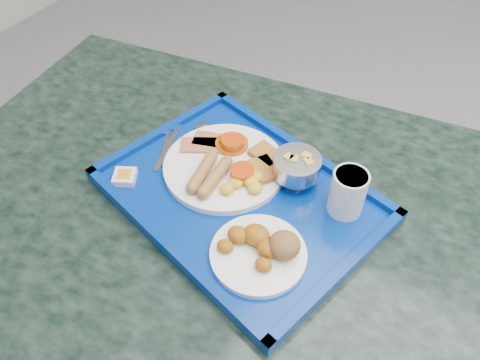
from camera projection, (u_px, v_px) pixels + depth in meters
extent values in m
cylinder|color=gray|center=(235.00, 305.00, 1.17)|extent=(0.11, 0.11, 0.70)
cube|color=black|center=(233.00, 212.00, 0.90)|extent=(1.32, 0.96, 0.04)
cube|color=navy|center=(240.00, 197.00, 0.89)|extent=(0.58, 0.49, 0.02)
cube|color=navy|center=(301.00, 148.00, 0.96)|extent=(0.48, 0.15, 0.01)
cube|color=navy|center=(167.00, 245.00, 0.80)|extent=(0.48, 0.15, 0.01)
cube|color=navy|center=(342.00, 271.00, 0.76)|extent=(0.12, 0.35, 0.01)
cube|color=navy|center=(162.00, 131.00, 0.99)|extent=(0.12, 0.35, 0.01)
cylinder|color=white|center=(225.00, 166.00, 0.92)|extent=(0.24, 0.24, 0.01)
cube|color=#CC6B51|center=(213.00, 141.00, 0.96)|extent=(0.09, 0.07, 0.01)
cube|color=#CC6B51|center=(201.00, 145.00, 0.95)|extent=(0.09, 0.08, 0.01)
cylinder|color=#C25708|center=(232.00, 144.00, 0.95)|extent=(0.07, 0.07, 0.01)
sphere|color=#C25708|center=(240.00, 145.00, 0.94)|extent=(0.01, 0.01, 0.01)
sphere|color=#C25708|center=(234.00, 136.00, 0.96)|extent=(0.01, 0.01, 0.01)
sphere|color=#C25708|center=(222.00, 140.00, 0.95)|extent=(0.01, 0.01, 0.01)
sphere|color=#C25708|center=(237.00, 143.00, 0.95)|extent=(0.01, 0.01, 0.01)
sphere|color=#C25708|center=(222.00, 137.00, 0.96)|extent=(0.01, 0.01, 0.01)
sphere|color=#C25708|center=(225.00, 142.00, 0.95)|extent=(0.01, 0.01, 0.01)
sphere|color=#C25708|center=(233.00, 150.00, 0.93)|extent=(0.01, 0.01, 0.01)
sphere|color=#C25708|center=(221.00, 140.00, 0.95)|extent=(0.01, 0.01, 0.01)
sphere|color=#C25708|center=(238.00, 147.00, 0.94)|extent=(0.01, 0.01, 0.01)
sphere|color=#C25708|center=(232.00, 134.00, 0.96)|extent=(0.01, 0.01, 0.01)
sphere|color=#C25708|center=(229.00, 145.00, 0.94)|extent=(0.01, 0.01, 0.01)
sphere|color=#C25708|center=(229.00, 136.00, 0.96)|extent=(0.01, 0.01, 0.01)
sphere|color=#C25708|center=(238.00, 136.00, 0.96)|extent=(0.01, 0.01, 0.01)
cube|color=#A66729|center=(266.00, 155.00, 0.93)|extent=(0.07, 0.06, 0.01)
cube|color=#A66729|center=(264.00, 170.00, 0.90)|extent=(0.08, 0.07, 0.01)
cylinder|color=brown|center=(202.00, 171.00, 0.89)|extent=(0.04, 0.09, 0.02)
cylinder|color=brown|center=(215.00, 177.00, 0.88)|extent=(0.03, 0.09, 0.02)
ellipsoid|color=yellow|center=(242.00, 172.00, 0.89)|extent=(0.02, 0.02, 0.02)
ellipsoid|color=yellow|center=(227.00, 189.00, 0.86)|extent=(0.03, 0.03, 0.02)
ellipsoid|color=yellow|center=(255.00, 188.00, 0.86)|extent=(0.03, 0.03, 0.02)
ellipsoid|color=yellow|center=(249.00, 171.00, 0.89)|extent=(0.03, 0.03, 0.02)
ellipsoid|color=yellow|center=(236.00, 182.00, 0.87)|extent=(0.03, 0.03, 0.02)
ellipsoid|color=yellow|center=(250.00, 179.00, 0.88)|extent=(0.03, 0.03, 0.02)
ellipsoid|color=yellow|center=(247.00, 175.00, 0.89)|extent=(0.03, 0.03, 0.02)
ellipsoid|color=yellow|center=(239.00, 176.00, 0.88)|extent=(0.03, 0.03, 0.02)
ellipsoid|color=yellow|center=(257.00, 177.00, 0.88)|extent=(0.03, 0.03, 0.02)
ellipsoid|color=yellow|center=(251.00, 181.00, 0.87)|extent=(0.03, 0.03, 0.02)
cylinder|color=red|center=(233.00, 142.00, 0.94)|extent=(0.05, 0.05, 0.01)
cylinder|color=red|center=(242.00, 172.00, 0.88)|extent=(0.05, 0.05, 0.01)
cylinder|color=white|center=(258.00, 254.00, 0.78)|extent=(0.16, 0.16, 0.01)
ellipsoid|color=#A15F12|center=(264.00, 265.00, 0.75)|extent=(0.03, 0.02, 0.02)
ellipsoid|color=#A15F12|center=(268.00, 248.00, 0.77)|extent=(0.04, 0.03, 0.03)
ellipsoid|color=#A15F12|center=(257.00, 235.00, 0.78)|extent=(0.05, 0.04, 0.03)
ellipsoid|color=#A15F12|center=(238.00, 235.00, 0.79)|extent=(0.04, 0.03, 0.03)
ellipsoid|color=#A15F12|center=(225.00, 246.00, 0.78)|extent=(0.03, 0.02, 0.02)
ellipsoid|color=brown|center=(284.00, 245.00, 0.76)|extent=(0.05, 0.05, 0.04)
cylinder|color=#A9A9AB|center=(295.00, 180.00, 0.90)|extent=(0.06, 0.06, 0.01)
cylinder|color=#A9A9AB|center=(296.00, 175.00, 0.90)|extent=(0.02, 0.02, 0.02)
cylinder|color=#A9A9AB|center=(297.00, 165.00, 0.88)|extent=(0.09, 0.09, 0.04)
cube|color=#D5B351|center=(308.00, 163.00, 0.86)|extent=(0.02, 0.02, 0.01)
cube|color=#D5B351|center=(289.00, 159.00, 0.87)|extent=(0.02, 0.02, 0.01)
cube|color=#D5B351|center=(306.00, 157.00, 0.87)|extent=(0.02, 0.02, 0.01)
cube|color=#D5B351|center=(293.00, 160.00, 0.86)|extent=(0.02, 0.02, 0.01)
cylinder|color=white|center=(348.00, 193.00, 0.83)|extent=(0.06, 0.06, 0.09)
cylinder|color=orange|center=(352.00, 177.00, 0.80)|extent=(0.06, 0.06, 0.01)
cube|color=#A9A9AB|center=(166.00, 143.00, 0.98)|extent=(0.07, 0.12, 0.00)
ellipsoid|color=#A9A9AB|center=(202.00, 128.00, 1.01)|extent=(0.04, 0.05, 0.01)
cube|color=#A9A9AB|center=(170.00, 143.00, 0.98)|extent=(0.06, 0.17, 0.00)
cube|color=white|center=(125.00, 177.00, 0.90)|extent=(0.06, 0.06, 0.01)
cube|color=orange|center=(124.00, 174.00, 0.90)|extent=(0.03, 0.03, 0.00)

